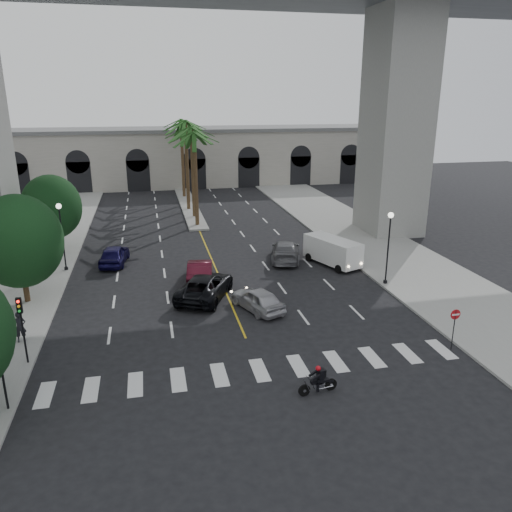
{
  "coord_description": "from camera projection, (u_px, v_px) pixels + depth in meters",
  "views": [
    {
      "loc": [
        -4.83,
        -22.74,
        12.9
      ],
      "look_at": [
        1.46,
        6.0,
        3.5
      ],
      "focal_mm": 35.0,
      "sensor_mm": 36.0,
      "label": 1
    }
  ],
  "objects": [
    {
      "name": "median",
      "position": [
        189.0,
        206.0,
        61.4
      ],
      "size": [
        2.0,
        24.0,
        0.2
      ],
      "primitive_type": "cube",
      "color": "gray",
      "rests_on": "ground"
    },
    {
      "name": "traffic_signal_far",
      "position": [
        21.0,
        319.0,
        24.4
      ],
      "size": [
        0.25,
        0.18,
        3.65
      ],
      "color": "black",
      "rests_on": "ground"
    },
    {
      "name": "palm_b",
      "position": [
        191.0,
        132.0,
        53.02
      ],
      "size": [
        3.2,
        3.2,
        10.6
      ],
      "color": "#47331E",
      "rests_on": "ground"
    },
    {
      "name": "ground",
      "position": [
        253.0,
        356.0,
        26.07
      ],
      "size": [
        140.0,
        140.0,
        0.0
      ],
      "primitive_type": "plane",
      "color": "black",
      "rests_on": "ground"
    },
    {
      "name": "palm_d",
      "position": [
        186.0,
        125.0,
        60.39
      ],
      "size": [
        3.2,
        3.2,
        10.9
      ],
      "color": "#47331E",
      "rests_on": "ground"
    },
    {
      "name": "pedestrian_a",
      "position": [
        20.0,
        327.0,
        27.01
      ],
      "size": [
        0.69,
        0.52,
        1.71
      ],
      "primitive_type": "imported",
      "rotation": [
        0.0,
        0.0,
        0.2
      ],
      "color": "black",
      "rests_on": "sidewalk_left"
    },
    {
      "name": "palm_a",
      "position": [
        194.0,
        137.0,
        49.36
      ],
      "size": [
        3.2,
        3.2,
        10.3
      ],
      "color": "#47331E",
      "rests_on": "ground"
    },
    {
      "name": "bridge",
      "position": [
        238.0,
        27.0,
        41.61
      ],
      "size": [
        75.0,
        13.0,
        26.0
      ],
      "color": "gray",
      "rests_on": "ground"
    },
    {
      "name": "car_e",
      "position": [
        114.0,
        255.0,
        40.08
      ],
      "size": [
        2.49,
        4.85,
        1.58
      ],
      "primitive_type": "imported",
      "rotation": [
        0.0,
        0.0,
        3.0
      ],
      "color": "#110D3F",
      "rests_on": "ground"
    },
    {
      "name": "palm_e",
      "position": [
        181.0,
        127.0,
        64.2
      ],
      "size": [
        3.2,
        3.2,
        10.4
      ],
      "color": "#47331E",
      "rests_on": "ground"
    },
    {
      "name": "palm_c",
      "position": [
        186.0,
        134.0,
        56.82
      ],
      "size": [
        3.2,
        3.2,
        10.1
      ],
      "color": "#47331E",
      "rests_on": "ground"
    },
    {
      "name": "cargo_van",
      "position": [
        333.0,
        251.0,
        39.77
      ],
      "size": [
        3.6,
        5.42,
        2.17
      ],
      "rotation": [
        0.0,
        0.0,
        0.37
      ],
      "color": "white",
      "rests_on": "ground"
    },
    {
      "name": "car_c",
      "position": [
        205.0,
        286.0,
        33.37
      ],
      "size": [
        4.92,
        6.47,
        1.63
      ],
      "primitive_type": "imported",
      "rotation": [
        0.0,
        0.0,
        2.71
      ],
      "color": "black",
      "rests_on": "ground"
    },
    {
      "name": "car_a",
      "position": [
        258.0,
        299.0,
        31.46
      ],
      "size": [
        3.18,
        4.61,
        1.46
      ],
      "primitive_type": "imported",
      "rotation": [
        0.0,
        0.0,
        3.52
      ],
      "color": "#ACABB0",
      "rests_on": "ground"
    },
    {
      "name": "sidewalk_right",
      "position": [
        387.0,
        253.0,
        43.06
      ],
      "size": [
        8.0,
        100.0,
        0.15
      ],
      "primitive_type": "cube",
      "color": "gray",
      "rests_on": "ground"
    },
    {
      "name": "car_d",
      "position": [
        285.0,
        251.0,
        41.11
      ],
      "size": [
        3.65,
        5.93,
        1.6
      ],
      "primitive_type": "imported",
      "rotation": [
        0.0,
        0.0,
        2.87
      ],
      "color": "slate",
      "rests_on": "ground"
    },
    {
      "name": "palm_f",
      "position": [
        181.0,
        123.0,
        67.9
      ],
      "size": [
        3.2,
        3.2,
        10.7
      ],
      "color": "#47331E",
      "rests_on": "ground"
    },
    {
      "name": "street_tree_far",
      "position": [
        52.0,
        207.0,
        42.71
      ],
      "size": [
        5.04,
        5.04,
        6.68
      ],
      "color": "#382616",
      "rests_on": "ground"
    },
    {
      "name": "sidewalk_left",
      "position": [
        13.0,
        278.0,
        36.95
      ],
      "size": [
        8.0,
        100.0,
        0.15
      ],
      "primitive_type": "cube",
      "color": "gray",
      "rests_on": "ground"
    },
    {
      "name": "do_not_enter_sign",
      "position": [
        455.0,
        321.0,
        26.2
      ],
      "size": [
        0.57,
        0.05,
        2.32
      ],
      "rotation": [
        0.0,
        0.0,
        0.01
      ],
      "color": "black",
      "rests_on": "ground"
    },
    {
      "name": "pier_building",
      "position": [
        178.0,
        156.0,
        75.95
      ],
      "size": [
        71.0,
        10.5,
        8.5
      ],
      "color": "beige",
      "rests_on": "ground"
    },
    {
      "name": "street_tree_mid",
      "position": [
        19.0,
        241.0,
        31.45
      ],
      "size": [
        5.44,
        5.44,
        7.21
      ],
      "color": "#382616",
      "rests_on": "ground"
    },
    {
      "name": "lamp_post_left_far",
      "position": [
        62.0,
        231.0,
        37.66
      ],
      "size": [
        0.4,
        0.4,
        5.35
      ],
      "color": "black",
      "rests_on": "ground"
    },
    {
      "name": "traffic_signal_near",
      "position": [
        0.0,
        359.0,
        20.68
      ],
      "size": [
        0.25,
        0.18,
        3.65
      ],
      "color": "black",
      "rests_on": "ground"
    },
    {
      "name": "car_b",
      "position": [
        200.0,
        271.0,
        36.22
      ],
      "size": [
        2.39,
        5.17,
        1.64
      ],
      "primitive_type": "imported",
      "rotation": [
        0.0,
        0.0,
        3.01
      ],
      "color": "#440D1A",
      "rests_on": "ground"
    },
    {
      "name": "motorcycle_rider",
      "position": [
        319.0,
        380.0,
        22.61
      ],
      "size": [
        1.93,
        0.54,
        1.39
      ],
      "rotation": [
        0.0,
        0.0,
        0.15
      ],
      "color": "black",
      "rests_on": "ground"
    },
    {
      "name": "lamp_post_right",
      "position": [
        389.0,
        242.0,
        34.85
      ],
      "size": [
        0.4,
        0.4,
        5.35
      ],
      "color": "black",
      "rests_on": "ground"
    }
  ]
}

